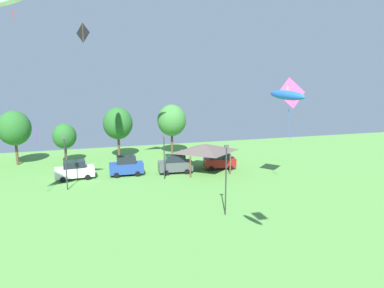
{
  "coord_description": "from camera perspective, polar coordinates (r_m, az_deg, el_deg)",
  "views": [
    {
      "loc": [
        -3.78,
        0.4,
        11.98
      ],
      "look_at": [
        0.49,
        15.04,
        8.98
      ],
      "focal_mm": 32.0,
      "sensor_mm": 36.0,
      "label": 1
    }
  ],
  "objects": [
    {
      "name": "kite_flying_8",
      "position": [
        39.65,
        -24.07,
        3.09
      ],
      "size": [
        1.92,
        2.1,
        2.62
      ],
      "color": "blue"
    },
    {
      "name": "kite_flying_2",
      "position": [
        37.61,
        16.19,
        7.93
      ],
      "size": [
        3.31,
        1.11,
        6.61
      ],
      "color": "#E54C93"
    },
    {
      "name": "treeline_tree_2",
      "position": [
        50.97,
        -20.48,
        1.21
      ],
      "size": [
        3.21,
        3.21,
        5.6
      ],
      "color": "brown",
      "rests_on": "ground"
    },
    {
      "name": "kite_flying_7",
      "position": [
        31.02,
        -17.72,
        17.24
      ],
      "size": [
        1.1,
        1.21,
        1.6
      ],
      "color": "black"
    },
    {
      "name": "park_pavilion",
      "position": [
        43.63,
        2.23,
        -0.64
      ],
      "size": [
        6.69,
        5.53,
        3.6
      ],
      "color": "brown",
      "rests_on": "ground"
    },
    {
      "name": "kite_flying_6",
      "position": [
        18.63,
        15.55,
        7.84
      ],
      "size": [
        1.14,
        2.36,
        0.76
      ],
      "color": "blue"
    },
    {
      "name": "treeline_tree_1",
      "position": [
        52.36,
        -27.5,
        2.36
      ],
      "size": [
        4.31,
        4.31,
        7.52
      ],
      "color": "brown",
      "rests_on": "ground"
    },
    {
      "name": "parked_car_second_from_left",
      "position": [
        42.95,
        -10.88,
        -3.61
      ],
      "size": [
        4.15,
        2.03,
        2.44
      ],
      "rotation": [
        0.0,
        0.0,
        -0.02
      ],
      "color": "#234299",
      "rests_on": "ground"
    },
    {
      "name": "parked_car_rightmost_in_row",
      "position": [
        45.27,
        4.63,
        -2.81
      ],
      "size": [
        4.31,
        2.35,
        2.2
      ],
      "rotation": [
        0.0,
        0.0,
        -0.14
      ],
      "color": "maroon",
      "rests_on": "ground"
    },
    {
      "name": "treeline_tree_3",
      "position": [
        51.63,
        -12.25,
        3.37
      ],
      "size": [
        4.3,
        4.3,
        7.61
      ],
      "color": "brown",
      "rests_on": "ground"
    },
    {
      "name": "light_post_2",
      "position": [
        38.75,
        -20.35,
        -2.5
      ],
      "size": [
        0.36,
        0.2,
        5.83
      ],
      "color": "#2D2D33",
      "rests_on": "ground"
    },
    {
      "name": "light_post_3",
      "position": [
        40.3,
        -4.67,
        -1.7
      ],
      "size": [
        0.36,
        0.2,
        5.31
      ],
      "color": "#2D2D33",
      "rests_on": "ground"
    },
    {
      "name": "parked_car_third_from_left",
      "position": [
        43.33,
        -2.8,
        -3.34
      ],
      "size": [
        4.33,
        2.28,
        2.33
      ],
      "rotation": [
        0.0,
        0.0,
        -0.06
      ],
      "color": "#4C5156",
      "rests_on": "ground"
    },
    {
      "name": "treeline_tree_4",
      "position": [
        53.32,
        -3.4,
        3.94
      ],
      "size": [
        4.47,
        4.47,
        7.78
      ],
      "color": "brown",
      "rests_on": "ground"
    },
    {
      "name": "light_post_0",
      "position": [
        29.83,
        5.68,
        -5.34
      ],
      "size": [
        0.36,
        0.2,
        6.28
      ],
      "color": "#2D2D33",
      "rests_on": "ground"
    },
    {
      "name": "parked_car_leftmost",
      "position": [
        42.97,
        -18.97,
        -4.13
      ],
      "size": [
        4.58,
        2.24,
        2.24
      ],
      "rotation": [
        0.0,
        0.0,
        0.08
      ],
      "color": "silver",
      "rests_on": "ground"
    }
  ]
}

